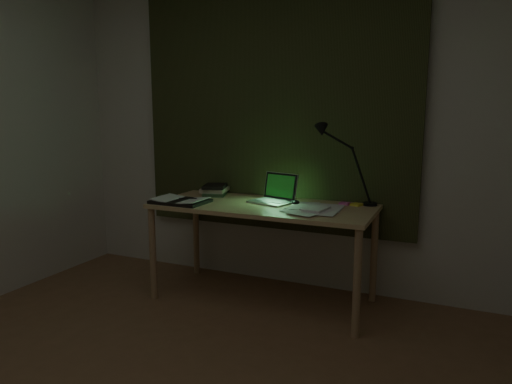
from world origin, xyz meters
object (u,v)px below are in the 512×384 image
(open_textbook, at_px, (180,201))
(loose_papers, at_px, (309,208))
(book_stack, at_px, (215,189))
(laptop, at_px, (270,189))
(desk_lamp, at_px, (372,167))
(desk, at_px, (263,253))

(open_textbook, relative_size, loose_papers, 1.15)
(book_stack, bearing_deg, laptop, -13.98)
(laptop, relative_size, desk_lamp, 0.60)
(loose_papers, height_order, desk_lamp, desk_lamp)
(desk, xyz_separation_m, book_stack, (-0.50, 0.20, 0.40))
(desk, height_order, book_stack, book_stack)
(open_textbook, distance_m, desk_lamp, 1.37)
(laptop, xyz_separation_m, desk_lamp, (0.67, 0.20, 0.17))
(desk, relative_size, book_stack, 7.09)
(desk, height_order, laptop, laptop)
(laptop, xyz_separation_m, open_textbook, (-0.60, -0.26, -0.09))
(desk, xyz_separation_m, desk_lamp, (0.70, 0.27, 0.63))
(open_textbook, xyz_separation_m, loose_papers, (0.92, 0.14, -0.01))
(open_textbook, bearing_deg, loose_papers, 9.86)
(desk, relative_size, desk_lamp, 2.87)
(desk, distance_m, desk_lamp, 0.98)
(laptop, distance_m, loose_papers, 0.36)
(book_stack, relative_size, loose_papers, 0.66)
(book_stack, bearing_deg, desk, -22.26)
(book_stack, height_order, desk_lamp, desk_lamp)
(desk_lamp, bearing_deg, loose_papers, -135.56)
(desk, height_order, desk_lamp, desk_lamp)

